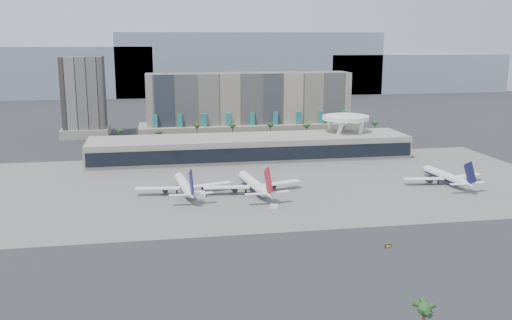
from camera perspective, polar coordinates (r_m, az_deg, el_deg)
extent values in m
plane|color=#232326|center=(202.83, 4.66, -6.17)|extent=(900.00, 900.00, 0.00)
cube|color=#5B5B59|center=(254.23, 1.51, -2.36)|extent=(260.00, 130.00, 0.06)
cube|color=gray|center=(669.86, -21.55, 8.16)|extent=(260.00, 60.00, 55.00)
cube|color=gray|center=(665.87, -0.63, 9.62)|extent=(300.00, 60.00, 70.00)
cube|color=gray|center=(726.78, 15.29, 8.42)|extent=(220.00, 60.00, 45.00)
cube|color=gray|center=(368.50, -0.72, 5.46)|extent=(130.00, 22.00, 42.00)
cube|color=tan|center=(368.73, -0.66, 2.96)|extent=(140.00, 30.00, 10.00)
cube|color=#227675|center=(353.33, -10.04, 3.03)|extent=(3.00, 2.00, 18.00)
cube|color=#227675|center=(353.64, -7.61, 3.12)|extent=(3.00, 2.00, 18.00)
cube|color=#227675|center=(354.59, -5.19, 3.20)|extent=(3.00, 2.00, 18.00)
cube|color=#227675|center=(356.17, -2.78, 3.27)|extent=(3.00, 2.00, 18.00)
cube|color=#227675|center=(358.37, -0.40, 3.34)|extent=(3.00, 2.00, 18.00)
cube|color=#227675|center=(361.18, 1.95, 3.40)|extent=(3.00, 2.00, 18.00)
cube|color=#227675|center=(364.58, 4.26, 3.46)|extent=(3.00, 2.00, 18.00)
cube|color=#227675|center=(368.57, 6.53, 3.50)|extent=(3.00, 2.00, 18.00)
cube|color=#227675|center=(373.11, 8.74, 3.55)|extent=(3.00, 2.00, 18.00)
cube|color=black|center=(390.54, -16.82, 6.06)|extent=(26.00, 26.00, 52.00)
cube|color=#A0988C|center=(393.40, -16.61, 2.73)|extent=(30.00, 30.00, 6.00)
cube|color=#A0988C|center=(305.72, -0.56, 1.25)|extent=(170.00, 32.00, 12.00)
cube|color=black|center=(290.16, -0.03, 0.56)|extent=(168.00, 0.60, 7.00)
cube|color=black|center=(304.44, -0.56, 2.59)|extent=(170.00, 12.00, 2.50)
cylinder|color=white|center=(332.09, 9.59, 2.82)|extent=(6.98, 6.99, 21.89)
cylinder|color=white|center=(328.04, 7.49, 2.78)|extent=(6.98, 6.99, 21.89)
cylinder|color=white|center=(316.10, 8.18, 2.41)|extent=(6.98, 6.99, 21.89)
cylinder|color=white|center=(320.30, 10.35, 2.46)|extent=(6.98, 6.99, 21.89)
cylinder|color=white|center=(322.74, 8.95, 4.20)|extent=(26.00, 26.00, 2.20)
cylinder|color=white|center=(322.57, 8.96, 4.43)|extent=(16.00, 16.00, 1.20)
cylinder|color=brown|center=(336.65, -13.41, 1.92)|extent=(0.70, 0.70, 12.00)
sphere|color=#264C1E|center=(335.73, -13.46, 2.88)|extent=(2.80, 2.80, 2.80)
cylinder|color=brown|center=(336.05, -9.67, 2.07)|extent=(0.70, 0.70, 12.00)
sphere|color=#264C1E|center=(335.13, -9.70, 3.02)|extent=(2.80, 2.80, 2.80)
cylinder|color=brown|center=(336.90, -5.92, 2.20)|extent=(0.70, 0.70, 12.00)
sphere|color=#264C1E|center=(335.98, -5.94, 3.16)|extent=(2.80, 2.80, 2.80)
cylinder|color=brown|center=(339.03, -2.38, 2.31)|extent=(0.70, 0.70, 12.00)
sphere|color=#264C1E|center=(338.12, -2.39, 3.27)|extent=(2.80, 2.80, 2.80)
cylinder|color=brown|center=(342.84, 1.43, 2.43)|extent=(0.70, 0.70, 12.00)
sphere|color=#264C1E|center=(341.93, 1.44, 3.37)|extent=(2.80, 2.80, 2.80)
cylinder|color=brown|center=(347.87, 4.99, 2.53)|extent=(0.70, 0.70, 12.00)
sphere|color=#264C1E|center=(346.97, 5.01, 3.46)|extent=(2.80, 2.80, 2.80)
cylinder|color=brown|center=(354.19, 8.43, 2.61)|extent=(0.70, 0.70, 12.00)
sphere|color=#264C1E|center=(353.31, 8.46, 3.53)|extent=(2.80, 2.80, 2.80)
cylinder|color=brown|center=(362.11, 11.89, 2.69)|extent=(0.70, 0.70, 12.00)
sphere|color=#264C1E|center=(361.26, 11.93, 3.58)|extent=(2.80, 2.80, 2.80)
cylinder|color=white|center=(240.05, -7.22, -2.43)|extent=(6.77, 27.79, 4.04)
cylinder|color=#101238|center=(240.09, -7.22, -2.47)|extent=(6.63, 27.24, 3.96)
cone|color=white|center=(255.22, -7.76, -1.58)|extent=(4.47, 4.92, 4.04)
cone|color=white|center=(222.97, -6.52, -3.46)|extent=(4.92, 9.44, 4.04)
cube|color=white|center=(237.91, -9.82, -2.80)|extent=(18.50, 6.00, 0.35)
cube|color=white|center=(241.07, -4.57, -2.46)|extent=(18.53, 9.38, 0.35)
cylinder|color=black|center=(238.97, -9.10, -2.96)|extent=(2.61, 4.24, 2.22)
cylinder|color=black|center=(241.26, -5.29, -2.71)|extent=(2.61, 4.24, 2.22)
cube|color=#101238|center=(220.19, -6.48, -2.25)|extent=(1.42, 9.17, 10.62)
cube|color=white|center=(221.23, -7.64, -3.48)|extent=(8.15, 2.54, 0.25)
cube|color=white|center=(222.62, -5.32, -3.33)|extent=(8.37, 4.07, 0.25)
cylinder|color=black|center=(251.05, -7.57, -2.47)|extent=(0.50, 0.50, 1.61)
cylinder|color=black|center=(239.37, -7.93, -3.20)|extent=(0.71, 0.71, 1.61)
cylinder|color=black|center=(240.29, -6.40, -3.10)|extent=(0.71, 0.71, 1.61)
cylinder|color=white|center=(239.63, -0.33, -2.32)|extent=(7.88, 29.16, 4.23)
cylinder|color=#101238|center=(239.67, -0.33, -2.36)|extent=(7.72, 28.58, 4.15)
cone|color=white|center=(255.02, -1.42, -1.44)|extent=(4.80, 5.26, 4.23)
cone|color=white|center=(222.39, 1.10, -3.38)|extent=(5.41, 9.98, 4.23)
cube|color=white|center=(235.74, -2.96, -2.74)|extent=(19.32, 5.76, 0.37)
cube|color=white|center=(242.40, 2.38, -2.32)|extent=(19.37, 10.30, 0.37)
cylinder|color=black|center=(237.29, -2.24, -2.90)|extent=(2.85, 4.49, 2.33)
cylinder|color=black|center=(242.12, 1.63, -2.59)|extent=(2.85, 4.49, 2.33)
cube|color=maroon|center=(219.53, 1.23, -2.10)|extent=(1.75, 9.60, 11.14)
cube|color=white|center=(219.86, 0.01, -3.42)|extent=(8.49, 2.42, 0.26)
cube|color=white|center=(222.80, 2.34, -3.22)|extent=(8.78, 4.48, 0.26)
cylinder|color=black|center=(250.81, -1.08, -2.37)|extent=(0.53, 0.53, 1.69)
cylinder|color=black|center=(238.46, -1.03, -3.13)|extent=(0.74, 0.74, 1.69)
cylinder|color=black|center=(240.40, 0.52, -3.00)|extent=(0.74, 0.74, 1.69)
cylinder|color=white|center=(267.77, 18.24, -1.47)|extent=(6.25, 26.51, 3.85)
cylinder|color=#101238|center=(267.80, 18.24, -1.50)|extent=(6.13, 25.98, 3.77)
cone|color=white|center=(280.05, 16.55, -0.79)|extent=(4.23, 4.67, 3.85)
cone|color=white|center=(254.20, 20.34, -2.26)|extent=(4.63, 8.98, 3.85)
cube|color=white|center=(261.46, 16.41, -1.80)|extent=(17.66, 5.85, 0.34)
cube|color=white|center=(273.07, 20.20, -1.48)|extent=(17.69, 8.83, 0.34)
cylinder|color=black|center=(263.59, 16.88, -1.94)|extent=(2.46, 4.03, 2.12)
cylinder|color=black|center=(272.02, 19.63, -1.70)|extent=(2.46, 4.03, 2.12)
cube|color=#101238|center=(251.94, 20.61, -1.23)|extent=(1.28, 8.75, 10.14)
cube|color=white|center=(250.85, 19.67, -2.28)|extent=(7.79, 2.48, 0.24)
cube|color=white|center=(255.86, 21.26, -2.13)|extent=(7.98, 3.83, 0.24)
cylinder|color=black|center=(276.69, 17.04, -1.55)|extent=(0.48, 0.48, 1.54)
cylinder|color=black|center=(265.93, 17.76, -2.13)|extent=(0.67, 0.67, 1.54)
cylinder|color=black|center=(269.31, 18.86, -2.03)|extent=(0.67, 0.67, 1.54)
cube|color=white|center=(233.72, -5.68, -3.42)|extent=(4.84, 2.49, 2.33)
cube|color=white|center=(217.35, 1.83, -4.66)|extent=(3.45, 2.55, 1.59)
cube|color=black|center=(182.74, 13.07, -8.38)|extent=(2.15, 0.71, 0.97)
cube|color=orange|center=(182.59, 13.09, -8.39)|extent=(1.53, 0.36, 0.58)
cylinder|color=black|center=(182.51, 12.84, -8.46)|extent=(0.12, 0.12, 0.58)
cylinder|color=black|center=(183.10, 13.29, -8.41)|extent=(0.12, 0.12, 0.58)
sphere|color=#264C1E|center=(122.33, 16.49, -14.09)|extent=(2.80, 2.80, 2.80)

